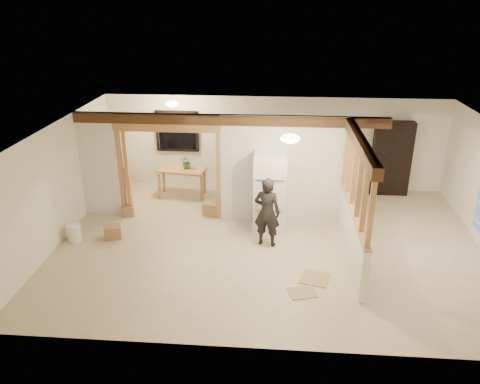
# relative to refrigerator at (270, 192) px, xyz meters

# --- Properties ---
(floor) EXTENTS (9.00, 6.50, 0.01)m
(floor) POSITION_rel_refrigerator_xyz_m (0.06, -0.79, -0.87)
(floor) COLOR #C7B094
(floor) RESTS_ON ground
(ceiling) EXTENTS (9.00, 6.50, 0.01)m
(ceiling) POSITION_rel_refrigerator_xyz_m (0.06, -0.79, 1.63)
(ceiling) COLOR white
(wall_back) EXTENTS (9.00, 0.01, 2.50)m
(wall_back) POSITION_rel_refrigerator_xyz_m (0.06, 2.46, 0.38)
(wall_back) COLOR white
(wall_back) RESTS_ON floor
(wall_front) EXTENTS (9.00, 0.01, 2.50)m
(wall_front) POSITION_rel_refrigerator_xyz_m (0.06, -4.04, 0.38)
(wall_front) COLOR white
(wall_front) RESTS_ON floor
(wall_left) EXTENTS (0.01, 6.50, 2.50)m
(wall_left) POSITION_rel_refrigerator_xyz_m (-4.44, -0.79, 0.38)
(wall_left) COLOR white
(wall_left) RESTS_ON floor
(partition_left_stub) EXTENTS (0.90, 0.12, 2.50)m
(partition_left_stub) POSITION_rel_refrigerator_xyz_m (-3.99, 0.41, 0.38)
(partition_left_stub) COLOR silver
(partition_left_stub) RESTS_ON floor
(partition_center) EXTENTS (2.80, 0.12, 2.50)m
(partition_center) POSITION_rel_refrigerator_xyz_m (0.26, 0.41, 0.38)
(partition_center) COLOR silver
(partition_center) RESTS_ON floor
(doorway_frame) EXTENTS (2.46, 0.14, 2.20)m
(doorway_frame) POSITION_rel_refrigerator_xyz_m (-2.34, 0.41, 0.23)
(doorway_frame) COLOR #B4834C
(doorway_frame) RESTS_ON floor
(header_beam_back) EXTENTS (7.00, 0.18, 0.22)m
(header_beam_back) POSITION_rel_refrigerator_xyz_m (-0.94, 0.41, 1.51)
(header_beam_back) COLOR #4C2F1A
(header_beam_back) RESTS_ON ceiling
(header_beam_right) EXTENTS (0.18, 3.30, 0.22)m
(header_beam_right) POSITION_rel_refrigerator_xyz_m (1.66, -1.19, 1.51)
(header_beam_right) COLOR #4C2F1A
(header_beam_right) RESTS_ON ceiling
(pony_wall) EXTENTS (0.12, 3.20, 1.00)m
(pony_wall) POSITION_rel_refrigerator_xyz_m (1.66, -1.19, -0.37)
(pony_wall) COLOR silver
(pony_wall) RESTS_ON floor
(stud_partition) EXTENTS (0.14, 3.20, 1.32)m
(stud_partition) POSITION_rel_refrigerator_xyz_m (1.66, -1.19, 0.79)
(stud_partition) COLOR #B4834C
(stud_partition) RESTS_ON pony_wall
(window_back) EXTENTS (1.12, 0.10, 1.10)m
(window_back) POSITION_rel_refrigerator_xyz_m (-2.54, 2.38, 0.68)
(window_back) COLOR black
(window_back) RESTS_ON wall_back
(ceiling_dome_main) EXTENTS (0.36, 0.36, 0.16)m
(ceiling_dome_main) POSITION_rel_refrigerator_xyz_m (0.36, -1.29, 1.61)
(ceiling_dome_main) COLOR #FFEABF
(ceiling_dome_main) RESTS_ON ceiling
(ceiling_dome_util) EXTENTS (0.32, 0.32, 0.14)m
(ceiling_dome_util) POSITION_rel_refrigerator_xyz_m (-2.44, 1.51, 1.61)
(ceiling_dome_util) COLOR #FFEABF
(ceiling_dome_util) RESTS_ON ceiling
(hanging_bulb) EXTENTS (0.07, 0.07, 0.07)m
(hanging_bulb) POSITION_rel_refrigerator_xyz_m (-1.94, 0.81, 1.31)
(hanging_bulb) COLOR #FFD88C
(hanging_bulb) RESTS_ON ceiling
(refrigerator) EXTENTS (0.72, 0.70, 1.74)m
(refrigerator) POSITION_rel_refrigerator_xyz_m (0.00, 0.00, 0.00)
(refrigerator) COLOR white
(refrigerator) RESTS_ON floor
(woman) EXTENTS (0.62, 0.48, 1.51)m
(woman) POSITION_rel_refrigerator_xyz_m (-0.04, -0.83, -0.11)
(woman) COLOR black
(woman) RESTS_ON floor
(work_table) EXTENTS (1.28, 0.79, 0.75)m
(work_table) POSITION_rel_refrigerator_xyz_m (-2.31, 1.62, -0.49)
(work_table) COLOR #B4834C
(work_table) RESTS_ON floor
(potted_plant) EXTENTS (0.38, 0.35, 0.36)m
(potted_plant) POSITION_rel_refrigerator_xyz_m (-2.17, 1.69, 0.06)
(potted_plant) COLOR #347A31
(potted_plant) RESTS_ON work_table
(shop_vac) EXTENTS (0.43, 0.43, 0.53)m
(shop_vac) POSITION_rel_refrigerator_xyz_m (-4.14, 2.04, -0.61)
(shop_vac) COLOR #A8141B
(shop_vac) RESTS_ON floor
(bookshelf) EXTENTS (0.98, 0.33, 1.96)m
(bookshelf) POSITION_rel_refrigerator_xyz_m (3.12, 2.22, 0.11)
(bookshelf) COLOR black
(bookshelf) RESTS_ON floor
(bucket) EXTENTS (0.35, 0.35, 0.37)m
(bucket) POSITION_rel_refrigerator_xyz_m (-4.17, -0.99, -0.69)
(bucket) COLOR white
(bucket) RESTS_ON floor
(box_util_a) EXTENTS (0.45, 0.41, 0.32)m
(box_util_a) POSITION_rel_refrigerator_xyz_m (-1.38, 0.52, -0.71)
(box_util_a) COLOR #916A46
(box_util_a) RESTS_ON floor
(box_util_b) EXTENTS (0.33, 0.33, 0.24)m
(box_util_b) POSITION_rel_refrigerator_xyz_m (-3.40, 0.34, -0.75)
(box_util_b) COLOR #916A46
(box_util_b) RESTS_ON floor
(box_front) EXTENTS (0.44, 0.40, 0.29)m
(box_front) POSITION_rel_refrigerator_xyz_m (-3.39, -0.81, -0.73)
(box_front) COLOR #916A46
(box_front) RESTS_ON floor
(floor_panel_near) EXTENTS (0.61, 0.61, 0.02)m
(floor_panel_near) POSITION_rel_refrigerator_xyz_m (0.91, -2.09, -0.86)
(floor_panel_near) COLOR tan
(floor_panel_near) RESTS_ON floor
(floor_panel_far) EXTENTS (0.57, 0.51, 0.02)m
(floor_panel_far) POSITION_rel_refrigerator_xyz_m (0.65, -2.56, -0.86)
(floor_panel_far) COLOR tan
(floor_panel_far) RESTS_ON floor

